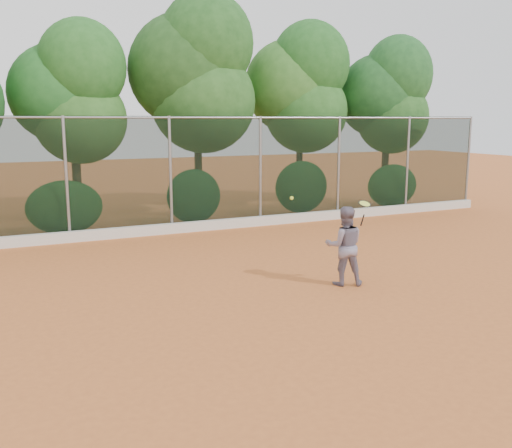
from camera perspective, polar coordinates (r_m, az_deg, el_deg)
name	(u,v)px	position (r m, az deg, el deg)	size (l,w,h in m)	color
ground	(278,295)	(11.31, 2.19, -7.08)	(80.00, 80.00, 0.00)	#C5662E
concrete_curb	(174,228)	(17.43, -8.23, -0.42)	(24.00, 0.20, 0.30)	silver
tennis_player	(344,246)	(11.92, 8.83, -2.17)	(0.80, 0.62, 1.65)	slate
chainlink_fence	(170,171)	(17.36, -8.55, 5.23)	(24.09, 0.09, 3.50)	black
foliage_backdrop	(133,87)	(19.09, -12.16, 13.22)	(23.70, 3.63, 7.55)	#432719
tennis_racket	(364,206)	(11.82, 10.79, 1.81)	(0.28, 0.27, 0.54)	black
tennis_ball_in_flight	(292,198)	(10.74, 3.58, 2.60)	(0.07, 0.07, 0.07)	#E7F938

